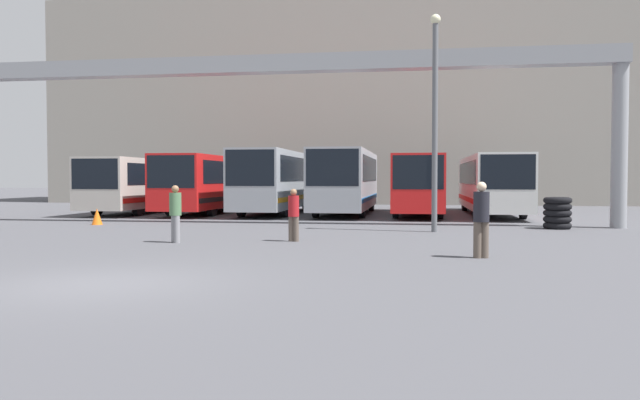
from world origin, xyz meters
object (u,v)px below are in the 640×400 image
object	(u,v)px
pedestrian_near_right	(294,214)
lamp_post	(435,114)
bus_slot_2	(276,178)
tire_stack	(557,213)
bus_slot_5	(491,181)
traffic_cone	(97,217)
bus_slot_1	(212,181)
pedestrian_near_center	(481,218)
bus_slot_3	(346,178)
bus_slot_0	(141,182)
pedestrian_mid_right	(175,212)
bus_slot_4	(418,181)

from	to	relation	value
pedestrian_near_right	lamp_post	world-z (taller)	lamp_post
bus_slot_2	lamp_post	xyz separation A→B (m)	(8.16, -10.41, 2.30)
pedestrian_near_right	tire_stack	bearing A→B (deg)	43.76
bus_slot_5	traffic_cone	xyz separation A→B (m)	(-16.91, -9.81, -1.42)
bus_slot_1	tire_stack	world-z (taller)	bus_slot_1
pedestrian_near_center	bus_slot_3	bearing A→B (deg)	-86.71
tire_stack	traffic_cone	bearing A→B (deg)	-177.72
pedestrian_near_center	pedestrian_near_right	distance (m)	6.11
bus_slot_0	bus_slot_2	xyz separation A→B (m)	(7.59, 0.34, 0.21)
bus_slot_5	lamp_post	size ratio (longest dim) A/B	1.61
pedestrian_mid_right	pedestrian_near_right	distance (m)	3.53
bus_slot_4	tire_stack	size ratio (longest dim) A/B	8.74
bus_slot_5	pedestrian_near_right	bearing A→B (deg)	-116.31
bus_slot_0	pedestrian_near_center	world-z (taller)	bus_slot_0
bus_slot_5	tire_stack	distance (m)	9.27
traffic_cone	bus_slot_4	bearing A→B (deg)	34.02
pedestrian_near_right	bus_slot_0	bearing A→B (deg)	138.22
bus_slot_0	pedestrian_near_center	distance (m)	24.03
bus_slot_3	bus_slot_1	bearing A→B (deg)	176.61
bus_slot_0	lamp_post	bearing A→B (deg)	-32.60
traffic_cone	bus_slot_2	bearing A→B (deg)	58.59
bus_slot_1	pedestrian_near_center	distance (m)	22.27
bus_slot_2	pedestrian_mid_right	distance (m)	15.40
bus_slot_1	pedestrian_near_center	bearing A→B (deg)	-54.68
bus_slot_1	pedestrian_near_right	bearing A→B (deg)	-63.01
pedestrian_near_right	traffic_cone	xyz separation A→B (m)	(-9.36, 5.44, -0.51)
bus_slot_1	pedestrian_near_center	world-z (taller)	bus_slot_1
pedestrian_near_center	pedestrian_near_right	bearing A→B (deg)	-44.48
bus_slot_1	bus_slot_5	xyz separation A→B (m)	(15.18, 0.25, -0.03)
bus_slot_2	traffic_cone	world-z (taller)	bus_slot_2
pedestrian_near_right	bus_slot_3	bearing A→B (deg)	99.45
bus_slot_2	traffic_cone	distance (m)	10.71
bus_slot_3	bus_slot_5	bearing A→B (deg)	5.27
bus_slot_0	traffic_cone	xyz separation A→B (m)	(2.07, -8.70, -1.37)
bus_slot_3	lamp_post	xyz separation A→B (m)	(4.36, -10.49, 2.30)
bus_slot_0	bus_slot_3	xyz separation A→B (m)	(11.39, 0.41, 0.21)
pedestrian_near_center	lamp_post	size ratio (longest dim) A/B	0.24
bus_slot_3	tire_stack	world-z (taller)	bus_slot_3
bus_slot_5	bus_slot_1	bearing A→B (deg)	-179.06
bus_slot_3	bus_slot_0	bearing A→B (deg)	-177.92
pedestrian_mid_right	tire_stack	world-z (taller)	pedestrian_mid_right
bus_slot_2	tire_stack	xyz separation A→B (m)	(12.82, -8.31, -1.31)
pedestrian_mid_right	pedestrian_near_center	bearing A→B (deg)	26.76
pedestrian_near_center	tire_stack	world-z (taller)	pedestrian_near_center
pedestrian_near_center	tire_stack	size ratio (longest dim) A/B	1.53
bus_slot_1	bus_slot_2	xyz separation A→B (m)	(3.80, -0.52, 0.13)
bus_slot_1	bus_slot_0	bearing A→B (deg)	-167.17
bus_slot_0	bus_slot_4	world-z (taller)	bus_slot_4
pedestrian_near_right	bus_slot_1	bearing A→B (deg)	126.24
pedestrian_near_center	pedestrian_near_right	size ratio (longest dim) A/B	1.15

